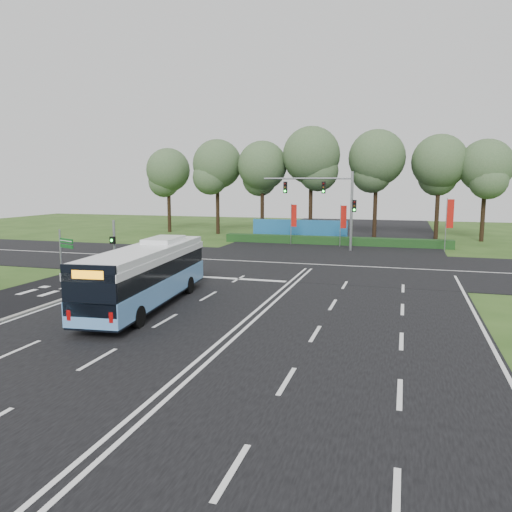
% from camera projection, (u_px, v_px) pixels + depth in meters
% --- Properties ---
extents(ground, '(120.00, 120.00, 0.00)m').
position_uv_depth(ground, '(268.00, 301.00, 25.53)').
color(ground, '#2B4818').
rests_on(ground, ground).
extents(road_main, '(20.00, 120.00, 0.04)m').
position_uv_depth(road_main, '(268.00, 301.00, 25.53)').
color(road_main, black).
rests_on(road_main, ground).
extents(road_cross, '(120.00, 14.00, 0.05)m').
position_uv_depth(road_cross, '(311.00, 264.00, 36.90)').
color(road_cross, black).
rests_on(road_cross, ground).
extents(bike_path, '(5.00, 18.00, 0.06)m').
position_uv_depth(bike_path, '(24.00, 297.00, 26.22)').
color(bike_path, black).
rests_on(bike_path, ground).
extents(kerb_strip, '(0.25, 18.00, 0.12)m').
position_uv_depth(kerb_strip, '(63.00, 300.00, 25.54)').
color(kerb_strip, gray).
rests_on(kerb_strip, ground).
extents(city_bus, '(3.41, 11.20, 3.16)m').
position_uv_depth(city_bus, '(147.00, 275.00, 24.12)').
color(city_bus, '#5C96D7').
rests_on(city_bus, ground).
extents(pedestrian_signal, '(0.32, 0.43, 3.79)m').
position_uv_depth(pedestrian_signal, '(114.00, 249.00, 30.04)').
color(pedestrian_signal, gray).
rests_on(pedestrian_signal, ground).
extents(street_sign, '(1.26, 0.57, 3.44)m').
position_uv_depth(street_sign, '(64.00, 252.00, 27.77)').
color(street_sign, gray).
rests_on(street_sign, ground).
extents(banner_flag_left, '(0.59, 0.11, 4.02)m').
position_uv_depth(banner_flag_left, '(293.00, 218.00, 48.40)').
color(banner_flag_left, gray).
rests_on(banner_flag_left, ground).
extents(banner_flag_mid, '(0.58, 0.18, 3.99)m').
position_uv_depth(banner_flag_mid, '(343.00, 219.00, 46.88)').
color(banner_flag_mid, gray).
rests_on(banner_flag_mid, ground).
extents(banner_flag_right, '(0.65, 0.31, 4.70)m').
position_uv_depth(banner_flag_right, '(449.00, 217.00, 43.45)').
color(banner_flag_right, gray).
rests_on(banner_flag_right, ground).
extents(traffic_light_gantry, '(8.41, 0.28, 7.00)m').
position_uv_depth(traffic_light_gantry, '(331.00, 198.00, 44.23)').
color(traffic_light_gantry, gray).
rests_on(traffic_light_gantry, ground).
extents(hedge, '(22.00, 1.20, 0.80)m').
position_uv_depth(hedge, '(334.00, 241.00, 48.70)').
color(hedge, '#153A16').
rests_on(hedge, ground).
extents(blue_hoarding, '(10.00, 0.30, 2.20)m').
position_uv_depth(blue_hoarding, '(299.00, 230.00, 52.10)').
color(blue_hoarding, '#1C6098').
rests_on(blue_hoarding, ground).
extents(eucalyptus_row, '(40.90, 7.45, 12.16)m').
position_uv_depth(eucalyptus_row, '(320.00, 163.00, 55.09)').
color(eucalyptus_row, black).
rests_on(eucalyptus_row, ground).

